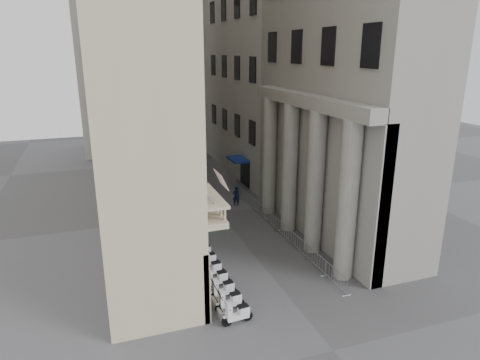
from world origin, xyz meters
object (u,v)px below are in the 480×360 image
Objects in this scene: street_lamp at (159,152)px; pedestrian_b at (203,170)px; scooter_0 at (238,323)px; info_kiosk at (198,220)px; security_tent at (169,161)px; pedestrian_a at (236,196)px.

street_lamp is 4.50× the size of pedestrian_b.
scooter_0 is at bearing -85.72° from street_lamp.
scooter_0 is 0.89× the size of info_kiosk.
info_kiosk reaches higher than pedestrian_b.
pedestrian_b is (4.21, 2.89, -2.10)m from security_tent.
security_tent is at bearing 104.36° from info_kiosk.
pedestrian_a is (5.69, 16.89, 0.90)m from scooter_0.
pedestrian_a is (6.01, -5.76, -3.38)m from street_lamp.
pedestrian_b is (5.46, 4.33, -3.48)m from street_lamp.
info_kiosk is at bearing 53.76° from pedestrian_a.
pedestrian_a is 1.12× the size of pedestrian_b.
pedestrian_b is at bearing 88.07° from info_kiosk.
security_tent reaches higher than scooter_0.
scooter_0 is 17.85m from pedestrian_a.
scooter_0 is 12.58m from info_kiosk.
security_tent is 11.76m from info_kiosk.
info_kiosk is at bearing -89.77° from security_tent.
info_kiosk is 15.06m from pedestrian_b.
street_lamp is 7.79m from pedestrian_b.
security_tent is 2.65× the size of pedestrian_b.
pedestrian_b is at bearing 34.44° from security_tent.
street_lamp is at bearing 61.34° from pedestrian_b.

